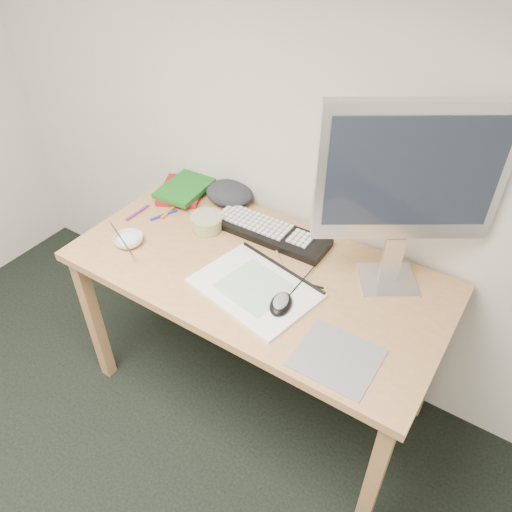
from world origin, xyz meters
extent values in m
plane|color=silver|center=(0.00, 1.80, 1.30)|extent=(3.60, 0.00, 3.60)
cube|color=tan|center=(-0.69, 1.13, 0.36)|extent=(0.05, 0.05, 0.71)
cube|color=tan|center=(0.61, 1.13, 0.36)|extent=(0.05, 0.05, 0.71)
cube|color=tan|center=(-0.69, 1.73, 0.36)|extent=(0.05, 0.05, 0.71)
cube|color=tan|center=(0.61, 1.73, 0.36)|extent=(0.05, 0.05, 0.71)
cube|color=tan|center=(-0.04, 1.43, 0.73)|extent=(1.40, 0.70, 0.03)
cube|color=slate|center=(0.39, 1.22, 0.75)|extent=(0.25, 0.22, 0.00)
cube|color=white|center=(0.01, 1.33, 0.76)|extent=(0.47, 0.37, 0.01)
cube|color=black|center=(-0.11, 1.63, 0.76)|extent=(0.49, 0.16, 0.03)
cube|color=silver|center=(0.39, 1.63, 0.75)|extent=(0.26, 0.26, 0.01)
cube|color=silver|center=(0.39, 1.63, 0.85)|extent=(0.07, 0.06, 0.19)
cube|color=silver|center=(0.39, 1.63, 1.19)|extent=(0.50, 0.35, 0.47)
cube|color=black|center=(0.39, 1.63, 1.20)|extent=(0.44, 0.29, 0.37)
ellipsoid|color=black|center=(0.14, 1.30, 0.78)|extent=(0.10, 0.13, 0.04)
imported|color=white|center=(-0.54, 1.28, 0.77)|extent=(0.14, 0.14, 0.04)
cylinder|color=#A9A9AB|center=(-0.55, 1.25, 0.79)|extent=(0.23, 0.12, 0.02)
cylinder|color=gold|center=(-0.34, 1.52, 0.78)|extent=(0.14, 0.14, 0.07)
cube|color=maroon|center=(-0.60, 1.68, 0.76)|extent=(0.27, 0.30, 0.02)
cube|color=#19671E|center=(-0.58, 1.67, 0.79)|extent=(0.20, 0.26, 0.02)
ellipsoid|color=#2A2D32|center=(-0.39, 1.75, 0.79)|extent=(0.21, 0.19, 0.07)
cylinder|color=pink|center=(-0.10, 1.47, 0.75)|extent=(0.15, 0.08, 0.01)
cylinder|color=#AA7B59|center=(0.02, 1.51, 0.75)|extent=(0.15, 0.15, 0.01)
cylinder|color=black|center=(0.12, 1.45, 0.75)|extent=(0.20, 0.05, 0.01)
cylinder|color=#2320B0|center=(-0.55, 1.50, 0.76)|extent=(0.06, 0.12, 0.01)
cylinder|color=#C18316|center=(-0.55, 1.54, 0.76)|extent=(0.03, 0.14, 0.01)
cylinder|color=#75227C|center=(-0.66, 1.45, 0.76)|extent=(0.01, 0.13, 0.01)
camera|label=1|loc=(0.72, 0.27, 1.96)|focal=35.00mm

